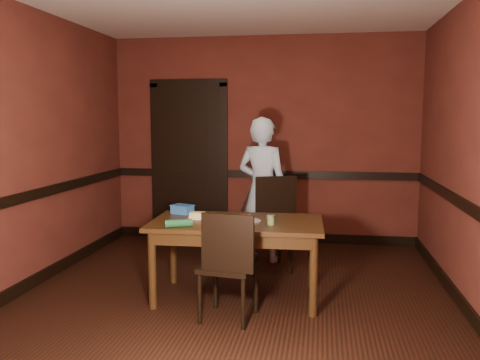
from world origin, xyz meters
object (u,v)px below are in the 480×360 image
(person, at_px, (262,189))
(sauce_jar, at_px, (270,220))
(chair_near, at_px, (229,265))
(chair_far, at_px, (267,224))
(dining_table, at_px, (237,260))
(food_tub, at_px, (182,209))
(sandwich_plate, at_px, (246,220))
(cheese_saucer, at_px, (197,216))

(person, height_order, sauce_jar, person)
(chair_near, bearing_deg, person, -83.66)
(chair_far, relative_size, chair_near, 1.10)
(dining_table, xyz_separation_m, food_tub, (-0.58, 0.26, 0.40))
(sandwich_plate, bearing_deg, chair_far, 85.24)
(chair_near, relative_size, sandwich_plate, 3.36)
(dining_table, height_order, person, person)
(chair_far, relative_size, sandwich_plate, 3.70)
(dining_table, distance_m, cheese_saucer, 0.54)
(person, bearing_deg, dining_table, 105.14)
(food_tub, bearing_deg, dining_table, -2.99)
(chair_far, xyz_separation_m, person, (-0.10, 0.37, 0.33))
(sandwich_plate, xyz_separation_m, cheese_saucer, (-0.47, 0.12, 0.00))
(sandwich_plate, bearing_deg, dining_table, 147.04)
(chair_near, height_order, sauce_jar, chair_near)
(person, relative_size, sauce_jar, 19.99)
(sandwich_plate, xyz_separation_m, sauce_jar, (0.23, -0.06, 0.02))
(chair_far, bearing_deg, food_tub, -159.32)
(chair_near, relative_size, cheese_saucer, 5.11)
(chair_near, bearing_deg, cheese_saucer, -45.55)
(person, bearing_deg, cheese_saucer, 88.27)
(person, bearing_deg, food_tub, 76.46)
(dining_table, xyz_separation_m, sauce_jar, (0.32, -0.12, 0.40))
(dining_table, xyz_separation_m, chair_near, (0.01, -0.48, 0.09))
(cheese_saucer, bearing_deg, sauce_jar, -14.66)
(person, height_order, sandwich_plate, person)
(cheese_saucer, relative_size, food_tub, 0.74)
(dining_table, relative_size, cheese_saucer, 8.62)
(sauce_jar, bearing_deg, chair_near, -130.22)
(dining_table, bearing_deg, chair_near, -90.41)
(chair_far, relative_size, food_tub, 4.16)
(person, xyz_separation_m, cheese_saucer, (-0.46, -1.24, -0.09))
(chair_near, distance_m, sauce_jar, 0.56)
(dining_table, relative_size, chair_far, 1.53)
(chair_far, bearing_deg, person, 83.26)
(sandwich_plate, xyz_separation_m, food_tub, (-0.67, 0.32, 0.02))
(chair_near, height_order, cheese_saucer, chair_near)
(sandwich_plate, bearing_deg, cheese_saucer, 165.66)
(cheese_saucer, bearing_deg, chair_far, 57.39)
(food_tub, bearing_deg, person, 78.74)
(chair_far, xyz_separation_m, chair_near, (-0.16, -1.41, -0.05))
(person, distance_m, sandwich_plate, 1.36)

